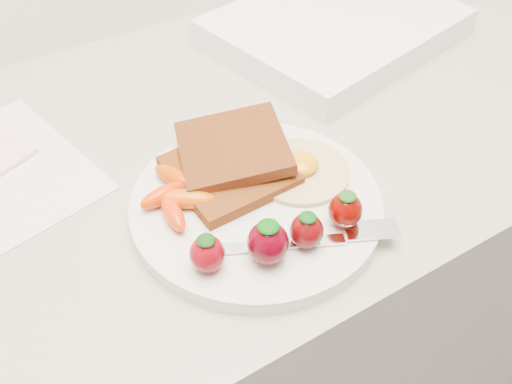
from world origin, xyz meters
TOP-DOWN VIEW (x-y plane):
  - counter at (0.00, 1.70)m, footprint 2.00×0.60m
  - plate at (-0.01, 1.56)m, footprint 0.27×0.27m
  - toast_lower at (-0.02, 1.61)m, footprint 0.12×0.12m
  - toast_upper at (0.00, 1.63)m, footprint 0.15×0.15m
  - fried_egg at (0.06, 1.57)m, footprint 0.13×0.13m
  - bacon_strips at (0.00, 1.58)m, footprint 0.10×0.06m
  - baby_carrots at (-0.08, 1.60)m, footprint 0.08×0.11m
  - strawberries at (-0.02, 1.49)m, footprint 0.18×0.06m
  - fork at (0.02, 1.48)m, footprint 0.18×0.09m
  - appliance at (0.29, 1.81)m, footprint 0.39×0.34m

SIDE VIEW (x-z plane):
  - counter at x=0.00m, z-range 0.00..0.90m
  - plate at x=-0.01m, z-range 0.90..0.92m
  - appliance at x=0.29m, z-range 0.90..0.94m
  - fork at x=0.02m, z-range 0.92..0.92m
  - bacon_strips at x=0.00m, z-range 0.92..0.93m
  - fried_egg at x=0.06m, z-range 0.91..0.93m
  - toast_lower at x=-0.02m, z-range 0.92..0.93m
  - baby_carrots at x=-0.08m, z-range 0.92..0.94m
  - toast_upper at x=0.00m, z-range 0.93..0.95m
  - strawberries at x=-0.02m, z-range 0.91..0.96m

